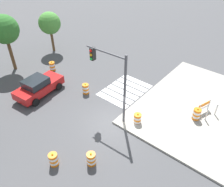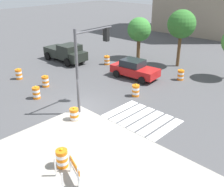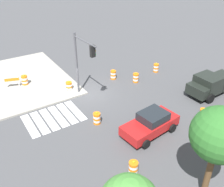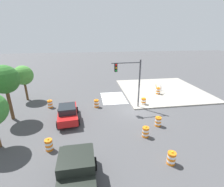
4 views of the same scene
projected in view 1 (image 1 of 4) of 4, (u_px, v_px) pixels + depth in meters
The scene contains 14 objects.
ground_plane at pixel (112, 123), 17.06m from camera, with size 120.00×120.00×0.00m, color #474749.
sidewalk_corner at pixel (220, 115), 17.68m from camera, with size 12.00×12.00×0.15m, color #9E998E.
crosswalk_stripes at pixel (125, 90), 20.45m from camera, with size 4.35×3.20×0.02m.
sports_car at pixel (38, 86), 19.54m from camera, with size 4.47×2.48×1.63m.
traffic_barrel_near_corner at pixel (91, 159), 13.90m from camera, with size 0.56×0.56×1.02m.
traffic_barrel_crosswalk_end at pixel (137, 119), 16.77m from camera, with size 0.56×0.56×1.02m.
traffic_barrel_far_curb at pixel (54, 159), 13.87m from camera, with size 0.56×0.56×1.02m.
traffic_barrel_lane_center at pixel (52, 66), 23.03m from camera, with size 0.56×0.56×1.02m.
traffic_barrel_opposite_curb at pixel (86, 89), 19.86m from camera, with size 0.56×0.56×1.02m.
traffic_barrel_on_sidewalk at pixel (197, 114), 16.98m from camera, with size 0.56×0.56×1.02m.
construction_barricade at pixel (206, 107), 17.43m from camera, with size 1.42×1.14×1.00m.
traffic_light_pole at pixel (111, 74), 15.33m from camera, with size 0.51×3.29×5.50m.
street_tree_streetside_near at pixel (4, 30), 21.06m from camera, with size 2.73×2.73×5.57m.
street_tree_streetside_mid at pixel (50, 23), 24.94m from camera, with size 2.42×2.42×4.53m.
Camera 1 is at (-9.56, -7.83, 11.98)m, focal length 36.36 mm.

